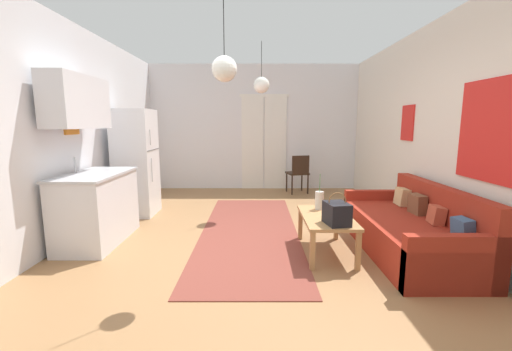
# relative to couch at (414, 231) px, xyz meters

# --- Properties ---
(ground_plane) EXTENTS (5.25, 8.39, 0.10)m
(ground_plane) POSITION_rel_couch_xyz_m (-1.88, -0.07, -0.31)
(ground_plane) COLOR #996D44
(wall_back) EXTENTS (4.85, 0.13, 2.80)m
(wall_back) POSITION_rel_couch_xyz_m (-1.87, 3.88, 1.13)
(wall_back) COLOR silver
(wall_back) RESTS_ON ground_plane
(wall_right) EXTENTS (0.12, 7.99, 2.80)m
(wall_right) POSITION_rel_couch_xyz_m (0.50, -0.07, 1.14)
(wall_right) COLOR silver
(wall_right) RESTS_ON ground_plane
(wall_left) EXTENTS (0.12, 7.99, 2.80)m
(wall_left) POSITION_rel_couch_xyz_m (-4.25, -0.06, 1.14)
(wall_left) COLOR silver
(wall_left) RESTS_ON ground_plane
(area_rug) EXTENTS (1.31, 3.68, 0.01)m
(area_rug) POSITION_rel_couch_xyz_m (-1.92, 0.75, -0.25)
(area_rug) COLOR brown
(area_rug) RESTS_ON ground_plane
(couch) EXTENTS (0.91, 2.01, 0.79)m
(couch) POSITION_rel_couch_xyz_m (0.00, 0.00, 0.00)
(couch) COLOR maroon
(couch) RESTS_ON ground_plane
(coffee_table) EXTENTS (0.55, 1.00, 0.45)m
(coffee_table) POSITION_rel_couch_xyz_m (-1.02, -0.01, 0.13)
(coffee_table) COLOR #B27F4C
(coffee_table) RESTS_ON ground_plane
(bamboo_vase) EXTENTS (0.11, 0.11, 0.44)m
(bamboo_vase) POSITION_rel_couch_xyz_m (-1.05, 0.28, 0.30)
(bamboo_vase) COLOR beige
(bamboo_vase) RESTS_ON coffee_table
(handbag) EXTENTS (0.27, 0.32, 0.34)m
(handbag) POSITION_rel_couch_xyz_m (-0.98, -0.33, 0.31)
(handbag) COLOR black
(handbag) RESTS_ON coffee_table
(refrigerator) EXTENTS (0.61, 0.64, 1.72)m
(refrigerator) POSITION_rel_couch_xyz_m (-3.80, 1.65, 0.60)
(refrigerator) COLOR white
(refrigerator) RESTS_ON ground_plane
(kitchen_counter) EXTENTS (0.63, 1.22, 2.07)m
(kitchen_counter) POSITION_rel_couch_xyz_m (-3.88, 0.36, 0.52)
(kitchen_counter) COLOR silver
(kitchen_counter) RESTS_ON ground_plane
(accent_chair) EXTENTS (0.51, 0.49, 0.83)m
(accent_chair) POSITION_rel_couch_xyz_m (-0.92, 3.28, 0.22)
(accent_chair) COLOR black
(accent_chair) RESTS_ON ground_plane
(pendant_lamp_near) EXTENTS (0.23, 0.23, 0.93)m
(pendant_lamp_near) POSITION_rel_couch_xyz_m (-2.12, -0.59, 1.73)
(pendant_lamp_near) COLOR black
(pendant_lamp_far) EXTENTS (0.26, 0.26, 0.82)m
(pendant_lamp_far) POSITION_rel_couch_xyz_m (-1.74, 1.83, 1.86)
(pendant_lamp_far) COLOR black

